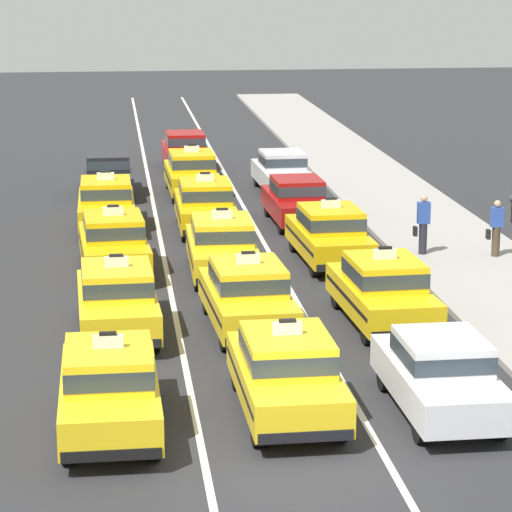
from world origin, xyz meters
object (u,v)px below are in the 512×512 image
taxi_left_second (117,298)px  sedan_right_fourth (297,199)px  pedestrian_mid_block (423,224)px  taxi_center_third (222,245)px  sedan_center_sixth (185,149)px  taxi_center_fourth (205,204)px  taxi_center_fifth (192,172)px  sedan_left_fifth (108,173)px  pedestrian_trailing (496,228)px  taxi_center_nearest (286,372)px  sedan_right_nearest (440,372)px  taxi_right_second (383,289)px  taxi_left_third (114,242)px  taxi_right_third (330,234)px  sedan_right_fifth (282,170)px  taxi_center_second (248,295)px  taxi_left_nearest (109,386)px  taxi_left_fourth (106,203)px

taxi_left_second → sedan_right_fourth: 13.20m
pedestrian_mid_block → taxi_center_third: bearing=-167.6°
sedan_center_sixth → taxi_center_fourth: bearing=-90.6°
taxi_center_fifth → sedan_center_sixth: 5.99m
sedan_left_fifth → pedestrian_trailing: pedestrian_trailing is taller
taxi_left_second → taxi_center_nearest: (3.18, -5.71, 0.00)m
sedan_left_fifth → sedan_right_nearest: bearing=-75.1°
taxi_center_fifth → pedestrian_mid_block: 12.45m
taxi_right_second → taxi_center_fourth: bearing=107.2°
sedan_right_nearest → taxi_right_second: taxi_right_second is taller
taxi_left_third → sedan_right_nearest: (6.18, -11.98, -0.03)m
sedan_center_sixth → sedan_right_fourth: bearing=-75.5°
taxi_center_fifth → taxi_right_third: same height
sedan_right_fifth → sedan_right_fourth: bearing=-93.2°
taxi_left_second → sedan_right_fourth: taxi_left_second is taller
taxi_center_second → pedestrian_trailing: taxi_center_second is taller
sedan_right_nearest → sedan_right_fifth: same height
taxi_left_third → pedestrian_mid_block: taxi_left_third is taller
sedan_left_fifth → pedestrian_trailing: bearing=-46.4°
taxi_left_nearest → pedestrian_mid_block: (9.21, 12.61, 0.16)m
taxi_center_second → pedestrian_trailing: 10.01m
sedan_left_fifth → pedestrian_mid_block: (9.20, -11.27, 0.19)m
taxi_center_third → sedan_right_fourth: taxi_center_third is taller
taxi_center_fifth → taxi_right_second: size_ratio=0.99×
sedan_right_fourth → taxi_center_fifth: bearing=119.1°
taxi_center_third → taxi_left_second: bearing=-119.8°
taxi_left_fourth → taxi_right_second: size_ratio=0.99×
taxi_center_third → taxi_center_fifth: 12.19m
taxi_center_nearest → taxi_center_fourth: (-0.24, 16.79, 0.00)m
pedestrian_trailing → taxi_center_fifth: bearing=125.5°
taxi_center_nearest → sedan_right_nearest: bearing=-5.9°
taxi_left_nearest → pedestrian_trailing: bearing=47.0°
taxi_left_third → taxi_center_fourth: 5.93m
taxi_center_fourth → taxi_right_second: bearing=-72.8°
taxi_center_second → taxi_right_third: size_ratio=1.00×
taxi_left_fourth → sedan_center_sixth: (3.32, 11.57, -0.03)m
taxi_left_nearest → taxi_center_second: 6.89m
taxi_left_second → taxi_center_fourth: (2.95, 11.08, 0.00)m
taxi_left_second → sedan_right_nearest: taxi_left_second is taller
sedan_right_fourth → pedestrian_mid_block: bearing=-60.7°
taxi_center_third → sedan_right_nearest: taxi_center_third is taller
taxi_center_second → taxi_center_third: same height
taxi_left_third → taxi_left_fourth: 5.80m
taxi_center_fifth → sedan_right_nearest: size_ratio=1.06×
taxi_left_nearest → sedan_right_fifth: bearing=74.5°
taxi_right_second → pedestrian_mid_block: taxi_right_second is taller
taxi_center_nearest → taxi_center_fourth: size_ratio=1.00×
taxi_left_second → taxi_center_nearest: bearing=-60.9°
taxi_left_second → taxi_center_nearest: same height
taxi_center_fourth → taxi_right_second: (3.42, -11.07, 0.00)m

